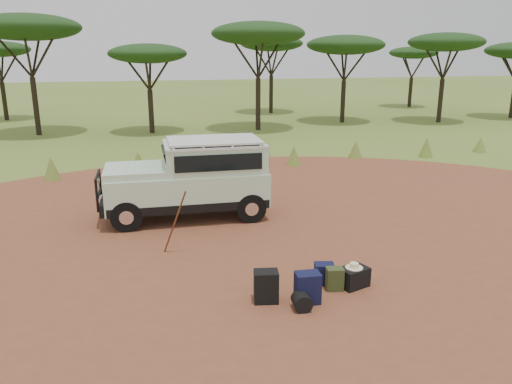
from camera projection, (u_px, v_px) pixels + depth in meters
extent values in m
plane|color=#5C7529|center=(286.00, 252.00, 11.32)|extent=(140.00, 140.00, 0.00)
cylinder|color=brown|center=(286.00, 252.00, 11.32)|extent=(23.00, 23.00, 0.01)
cone|color=#5C7529|center=(51.00, 168.00, 17.49)|extent=(0.60, 0.60, 0.85)
cone|color=#5C7529|center=(138.00, 161.00, 19.07)|extent=(0.60, 0.60, 0.70)
cone|color=#5C7529|center=(217.00, 156.00, 19.39)|extent=(0.60, 0.60, 0.90)
cone|color=#5C7529|center=(294.00, 156.00, 19.76)|extent=(0.60, 0.60, 0.80)
cone|color=#5C7529|center=(356.00, 149.00, 21.14)|extent=(0.60, 0.60, 0.75)
cone|color=#5C7529|center=(426.00, 147.00, 21.28)|extent=(0.60, 0.60, 0.85)
cone|color=#5C7529|center=(480.00, 144.00, 22.40)|extent=(0.60, 0.60, 0.70)
cylinder|color=black|center=(36.00, 106.00, 26.68)|extent=(0.28, 0.28, 3.06)
ellipsoid|color=#123413|center=(26.00, 27.00, 25.58)|extent=(5.50, 5.50, 1.38)
cylinder|color=black|center=(151.00, 112.00, 27.47)|extent=(0.28, 0.28, 2.34)
ellipsoid|color=#123413|center=(148.00, 53.00, 26.63)|extent=(4.20, 4.20, 1.05)
cylinder|color=black|center=(258.00, 104.00, 28.46)|extent=(0.28, 0.28, 2.93)
ellipsoid|color=#123413|center=(258.00, 33.00, 27.41)|extent=(5.20, 5.20, 1.30)
cylinder|color=black|center=(343.00, 102.00, 31.53)|extent=(0.28, 0.28, 2.61)
ellipsoid|color=#123413|center=(346.00, 45.00, 30.59)|extent=(4.80, 4.80, 1.20)
cylinder|color=black|center=(440.00, 101.00, 31.56)|extent=(0.28, 0.28, 2.70)
ellipsoid|color=#123413|center=(446.00, 42.00, 30.59)|extent=(4.60, 4.60, 1.15)
cylinder|color=black|center=(4.00, 101.00, 32.56)|extent=(0.28, 0.28, 2.48)
cylinder|color=black|center=(271.00, 94.00, 36.39)|extent=(0.28, 0.28, 2.70)
ellipsoid|color=#123413|center=(271.00, 43.00, 35.42)|extent=(4.50, 4.50, 1.12)
cylinder|color=black|center=(410.00, 92.00, 40.25)|extent=(0.28, 0.28, 2.34)
ellipsoid|color=#123413|center=(414.00, 53.00, 39.41)|extent=(3.80, 3.80, 0.95)
cube|color=silver|center=(187.00, 188.00, 13.44)|extent=(4.29, 1.88, 0.89)
cube|color=black|center=(188.00, 200.00, 13.53)|extent=(4.20, 1.91, 0.23)
cube|color=silver|center=(214.00, 157.00, 13.38)|extent=(2.68, 1.76, 0.71)
cube|color=silver|center=(214.00, 143.00, 13.27)|extent=(2.68, 1.79, 0.06)
cube|color=silver|center=(214.00, 140.00, 13.25)|extent=(2.47, 1.68, 0.05)
cube|color=silver|center=(135.00, 171.00, 13.01)|extent=(1.61, 1.69, 0.19)
cube|color=black|center=(165.00, 158.00, 13.10)|extent=(0.20, 1.43, 0.49)
cube|color=black|center=(219.00, 163.00, 12.57)|extent=(2.23, 0.11, 0.42)
cube|color=black|center=(210.00, 150.00, 14.17)|extent=(2.23, 0.11, 0.42)
cube|color=black|center=(262.00, 155.00, 13.66)|extent=(0.09, 1.39, 0.39)
cube|color=black|center=(104.00, 203.00, 13.06)|extent=(0.19, 1.71, 0.32)
cylinder|color=black|center=(97.00, 175.00, 12.83)|extent=(0.11, 1.22, 0.07)
cylinder|color=black|center=(99.00, 194.00, 12.97)|extent=(0.11, 1.22, 0.07)
cylinder|color=silver|center=(96.00, 185.00, 12.63)|extent=(0.07, 0.21, 0.21)
cylinder|color=silver|center=(98.00, 180.00, 13.12)|extent=(0.07, 0.21, 0.21)
cube|color=silver|center=(101.00, 199.00, 13.01)|extent=(0.05, 0.40, 0.11)
cylinder|color=black|center=(167.00, 156.00, 13.91)|extent=(0.08, 0.08, 0.78)
cylinder|color=black|center=(126.00, 216.00, 12.51)|extent=(0.80, 0.29, 0.79)
cylinder|color=black|center=(128.00, 199.00, 13.94)|extent=(0.80, 0.29, 0.79)
cylinder|color=black|center=(251.00, 208.00, 13.18)|extent=(0.80, 0.29, 0.79)
cylinder|color=black|center=(240.00, 193.00, 14.60)|extent=(0.80, 0.29, 0.79)
cylinder|color=maroon|center=(175.00, 222.00, 11.01)|extent=(0.55, 0.38, 1.50)
cube|color=black|center=(266.00, 287.00, 8.99)|extent=(0.49, 0.39, 0.60)
cube|color=black|center=(308.00, 288.00, 8.96)|extent=(0.46, 0.35, 0.58)
cube|color=#384821|center=(335.00, 279.00, 9.46)|extent=(0.36, 0.28, 0.45)
cube|color=black|center=(324.00, 274.00, 9.72)|extent=(0.43, 0.36, 0.42)
cube|color=black|center=(353.00, 277.00, 9.60)|extent=(0.64, 0.54, 0.39)
cylinder|color=black|center=(302.00, 301.00, 8.74)|extent=(0.35, 0.35, 0.32)
cylinder|color=beige|center=(354.00, 268.00, 9.55)|extent=(0.34, 0.34, 0.01)
cylinder|color=beige|center=(354.00, 265.00, 9.53)|extent=(0.17, 0.17, 0.08)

